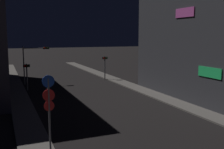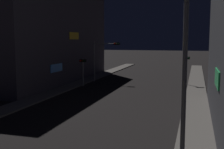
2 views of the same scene
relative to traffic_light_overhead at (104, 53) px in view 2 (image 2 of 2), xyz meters
name	(u,v)px [view 2 (image 2 of 2)]	position (x,y,z in m)	size (l,w,h in m)	color
sidewalk_left	(69,87)	(-2.56, -5.27, -3.70)	(2.02, 64.80, 0.14)	#5B5651
sidewalk_right	(196,93)	(11.67, -5.27, -3.70)	(2.02, 64.80, 0.14)	#5B5651
building_facade_left	(46,32)	(-7.60, -1.34, 2.74)	(8.15, 25.23, 13.01)	#3D3842
traffic_light_overhead	(104,53)	(0.00, 0.00, 0.00)	(3.52, 0.41, 5.24)	slate
traffic_light_left_kerb	(83,66)	(-1.30, -3.99, -1.39)	(0.80, 0.42, 3.28)	slate
traffic_light_right_kerb	(186,64)	(10.41, -0.18, -1.19)	(0.80, 0.41, 3.58)	slate
street_lamp_near_block	(185,61)	(11.21, -26.16, 1.05)	(0.48, 0.48, 7.06)	slate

